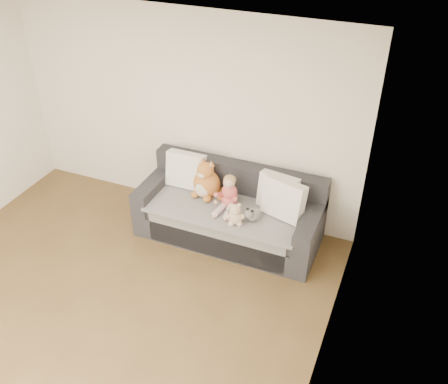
% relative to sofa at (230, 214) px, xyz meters
% --- Properties ---
extents(room_shell, '(5.00, 5.00, 5.00)m').
position_rel_sofa_xyz_m(room_shell, '(-0.79, -1.64, 0.99)').
color(room_shell, brown).
rests_on(room_shell, ground).
extents(sofa, '(2.20, 0.94, 0.85)m').
position_rel_sofa_xyz_m(sofa, '(0.00, 0.00, 0.00)').
color(sofa, '#25252A').
rests_on(sofa, ground).
extents(cushion_left, '(0.49, 0.22, 0.46)m').
position_rel_sofa_xyz_m(cushion_left, '(-0.66, 0.15, 0.39)').
color(cushion_left, white).
rests_on(cushion_left, sofa).
extents(cushion_right_back, '(0.49, 0.27, 0.44)m').
position_rel_sofa_xyz_m(cushion_right_back, '(0.54, 0.14, 0.38)').
color(cushion_right_back, white).
rests_on(cushion_right_back, sofa).
extents(cushion_right_front, '(0.53, 0.35, 0.47)m').
position_rel_sofa_xyz_m(cushion_right_front, '(0.65, 0.00, 0.39)').
color(cushion_right_front, white).
rests_on(cushion_right_front, sofa).
extents(toddler, '(0.30, 0.42, 0.42)m').
position_rel_sofa_xyz_m(toddler, '(0.01, -0.08, 0.34)').
color(toddler, '#C45A45').
rests_on(toddler, sofa).
extents(plush_cat, '(0.40, 0.35, 0.52)m').
position_rel_sofa_xyz_m(plush_cat, '(-0.33, 0.05, 0.35)').
color(plush_cat, '#A85925').
rests_on(plush_cat, sofa).
extents(teddy_bear, '(0.21, 0.17, 0.28)m').
position_rel_sofa_xyz_m(teddy_bear, '(0.20, -0.35, 0.27)').
color(teddy_bear, beige).
rests_on(teddy_bear, sofa).
extents(plush_cow, '(0.16, 0.24, 0.19)m').
position_rel_sofa_xyz_m(plush_cow, '(0.36, -0.21, 0.24)').
color(plush_cow, white).
rests_on(plush_cow, sofa).
extents(sippy_cup, '(0.11, 0.07, 0.12)m').
position_rel_sofa_xyz_m(sippy_cup, '(0.11, -0.26, 0.22)').
color(sippy_cup, purple).
rests_on(sippy_cup, sofa).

